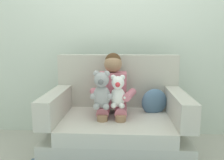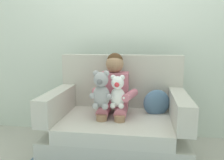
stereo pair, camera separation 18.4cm
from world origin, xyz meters
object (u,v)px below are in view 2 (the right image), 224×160
Objects in this scene: armchair at (118,127)px; throw_pillow at (157,103)px; seated_child at (114,93)px; plush_grey at (101,91)px; plush_white at (118,92)px.

armchair is 0.44m from throw_pillow.
plush_grey is (-0.09, -0.17, 0.05)m from seated_child.
plush_grey is at bearing -118.91° from seated_child.
armchair is 4.28× the size of plush_white.
throw_pillow is at bearing 16.89° from armchair.
armchair reaches higher than plush_white.
plush_white is at bearing -147.36° from throw_pillow.
plush_grey is 1.28× the size of throw_pillow.
seated_child reaches higher than plush_white.
armchair is 0.38m from plush_white.
plush_white is at bearing -5.76° from plush_grey.
seated_child is at bearing 41.50° from plush_grey.
plush_white is at bearing -69.90° from seated_child.
armchair reaches higher than plush_grey.
throw_pillow is (0.35, 0.23, -0.14)m from plush_white.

